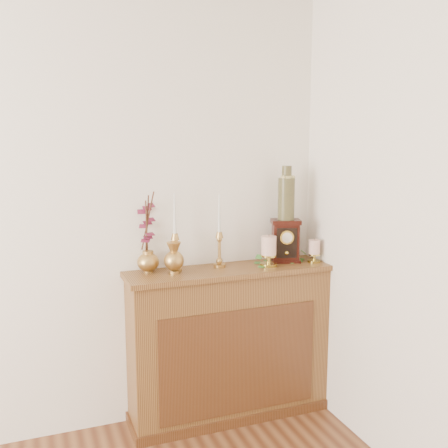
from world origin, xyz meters
name	(u,v)px	position (x,y,z in m)	size (l,w,h in m)	color
console_shelf	(230,347)	(1.40, 2.10, 0.44)	(1.24, 0.34, 0.93)	brown
candlestick_left	(175,246)	(1.08, 2.15, 1.08)	(0.08, 0.08, 0.45)	tan
candlestick_center	(219,244)	(1.35, 2.15, 1.07)	(0.07, 0.07, 0.43)	tan
bud_vase	(174,258)	(1.06, 2.08, 1.02)	(0.11, 0.11, 0.18)	tan
ginger_jar	(147,235)	(0.94, 2.21, 1.14)	(0.19, 0.20, 0.47)	tan
pillar_candle_left	(269,249)	(1.64, 2.06, 1.03)	(0.10, 0.10, 0.19)	gold
pillar_candle_right	(314,250)	(1.94, 2.05, 1.01)	(0.08, 0.08, 0.15)	gold
ivy_garland	(279,260)	(1.74, 2.12, 0.94)	(0.40, 0.17, 0.08)	#356E29
mantel_clock	(285,241)	(1.78, 2.13, 1.06)	(0.21, 0.17, 0.26)	#370F0B
ceramic_vase	(286,196)	(1.78, 2.13, 1.34)	(0.10, 0.10, 0.33)	#172E21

